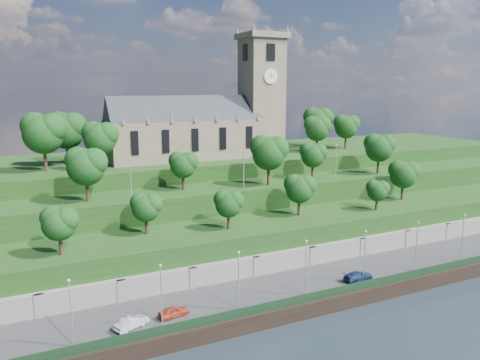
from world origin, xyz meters
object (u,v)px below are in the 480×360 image
church (206,122)px  car_right (359,276)px  car_middle (131,322)px  car_left (174,312)px

church → car_right: 47.61m
car_middle → car_right: (33.16, -0.49, -0.03)m
church → car_middle: size_ratio=9.02×
car_left → car_right: (27.83, -1.02, 0.02)m
church → car_left: size_ratio=10.04×
car_middle → car_right: car_middle is taller
church → car_left: 50.65m
church → car_right: (7.00, -42.71, -19.85)m
car_middle → car_right: size_ratio=0.92×
church → car_middle: (-26.17, -42.21, -19.82)m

